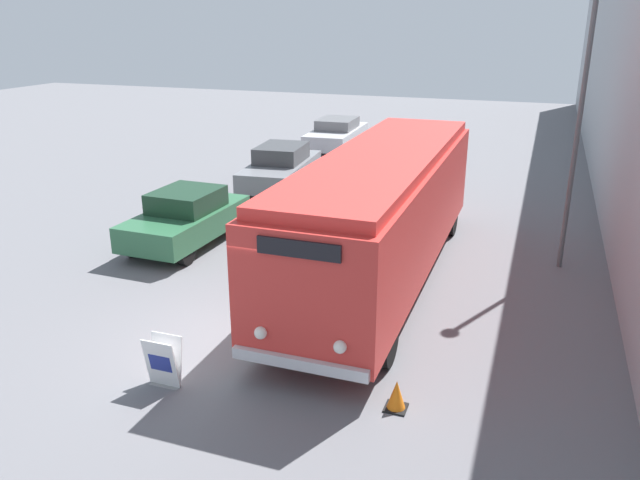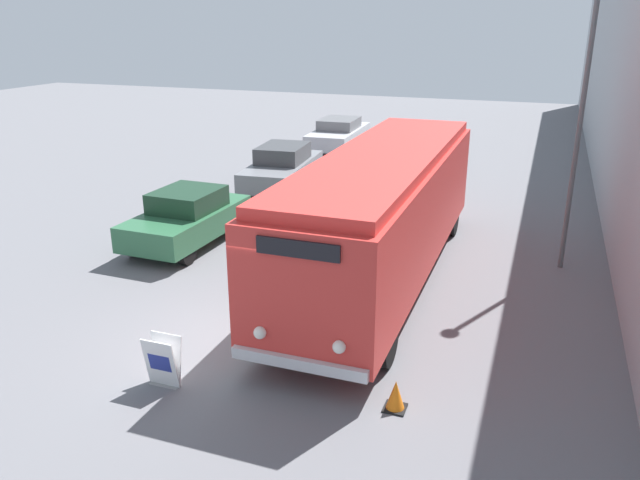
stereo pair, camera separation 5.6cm
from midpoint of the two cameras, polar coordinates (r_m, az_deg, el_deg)
ground_plane at (r=12.42m, az=-7.87°, el=-9.20°), size 80.00×80.00×0.00m
building_wall_right at (r=19.78m, az=26.19°, el=11.77°), size 0.30×60.00×7.82m
vintage_bus at (r=14.62m, az=5.59°, el=2.87°), size 2.52×10.63×3.10m
sign_board at (r=11.11m, az=-14.27°, el=-10.80°), size 0.60×0.34×0.91m
streetlamp at (r=15.94m, az=22.93°, el=13.06°), size 0.36×0.36×7.10m
parked_car_near at (r=17.53m, az=-12.21°, el=2.00°), size 1.96×4.08×1.54m
parked_car_mid at (r=23.12m, az=-3.66°, el=6.69°), size 2.29×4.90×1.57m
parked_car_far at (r=29.76m, az=1.48°, el=9.66°), size 2.11×4.86×1.50m
traffic_cone at (r=10.37m, az=6.84°, el=-13.91°), size 0.36×0.36×0.51m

